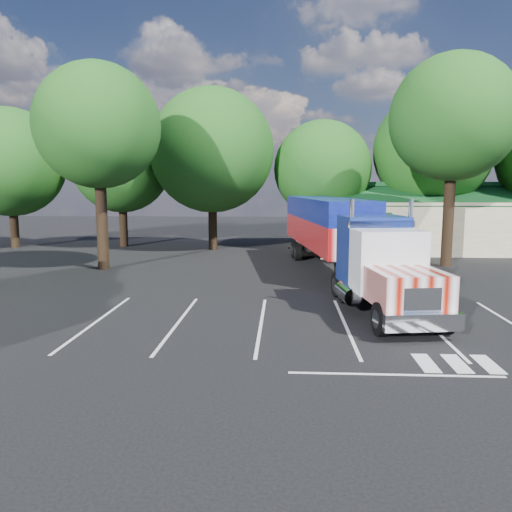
# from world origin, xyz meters

# --- Properties ---
(ground) EXTENTS (120.00, 120.00, 0.00)m
(ground) POSITION_xyz_m (0.00, 0.00, 0.00)
(ground) COLOR black
(ground) RESTS_ON ground
(event_hall) EXTENTS (24.20, 14.12, 5.55)m
(event_hall) POSITION_xyz_m (13.74, 17.81, 2.21)
(event_hall) COLOR beige
(event_hall) RESTS_ON ground
(tree_row_a) EXTENTS (9.00, 9.00, 11.68)m
(tree_row_a) POSITION_xyz_m (-22.00, 16.50, 7.16)
(tree_row_a) COLOR black
(tree_row_a) RESTS_ON ground
(tree_row_b) EXTENTS (8.40, 8.40, 11.35)m
(tree_row_b) POSITION_xyz_m (-13.00, 17.80, 7.13)
(tree_row_b) COLOR black
(tree_row_b) RESTS_ON ground
(tree_row_c) EXTENTS (10.00, 10.00, 13.05)m
(tree_row_c) POSITION_xyz_m (-5.00, 16.20, 8.04)
(tree_row_c) COLOR black
(tree_row_c) RESTS_ON ground
(tree_row_d) EXTENTS (8.00, 8.00, 10.60)m
(tree_row_d) POSITION_xyz_m (4.00, 17.50, 6.58)
(tree_row_d) COLOR black
(tree_row_d) RESTS_ON ground
(tree_row_e) EXTENTS (9.60, 9.60, 12.90)m
(tree_row_e) POSITION_xyz_m (13.00, 18.00, 8.09)
(tree_row_e) COLOR black
(tree_row_e) RESTS_ON ground
(tree_near_left) EXTENTS (7.60, 7.60, 12.65)m
(tree_near_left) POSITION_xyz_m (-10.50, 6.00, 8.81)
(tree_near_left) COLOR black
(tree_near_left) RESTS_ON ground
(tree_near_right) EXTENTS (8.00, 8.00, 13.50)m
(tree_near_right) POSITION_xyz_m (11.50, 8.50, 9.46)
(tree_near_right) COLOR black
(tree_near_right) RESTS_ON ground
(semi_truck) EXTENTS (5.80, 22.54, 4.69)m
(semi_truck) POSITION_xyz_m (3.87, 3.97, 2.65)
(semi_truck) COLOR black
(semi_truck) RESTS_ON ground
(woman) EXTENTS (0.64, 0.70, 1.60)m
(woman) POSITION_xyz_m (4.50, 0.00, 0.80)
(woman) COLOR black
(woman) RESTS_ON ground
(bicycle) EXTENTS (1.30, 1.58, 0.81)m
(bicycle) POSITION_xyz_m (5.50, 3.24, 0.40)
(bicycle) COLOR black
(bicycle) RESTS_ON ground
(silver_sedan) EXTENTS (3.85, 1.89, 1.22)m
(silver_sedan) POSITION_xyz_m (12.00, 14.00, 0.61)
(silver_sedan) COLOR #B2B4BB
(silver_sedan) RESTS_ON ground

